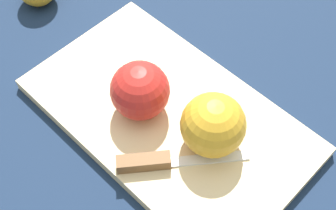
{
  "coord_description": "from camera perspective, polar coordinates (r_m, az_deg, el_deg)",
  "views": [
    {
      "loc": [
        0.22,
        -0.31,
        0.59
      ],
      "look_at": [
        0.0,
        0.0,
        0.04
      ],
      "focal_mm": 50.0,
      "sensor_mm": 36.0,
      "label": 1
    }
  ],
  "objects": [
    {
      "name": "ground_plane",
      "position": [
        0.7,
        0.0,
        -1.82
      ],
      "size": [
        4.0,
        4.0,
        0.0
      ],
      "primitive_type": "plane",
      "color": "#14233D"
    },
    {
      "name": "cutting_board",
      "position": [
        0.69,
        0.0,
        -1.39
      ],
      "size": [
        0.45,
        0.31,
        0.02
      ],
      "color": "#D1B789",
      "rests_on": "ground_plane"
    },
    {
      "name": "apple_half_left",
      "position": [
        0.66,
        -3.45,
        1.76
      ],
      "size": [
        0.09,
        0.09,
        0.09
      ],
      "rotation": [
        0.0,
        0.0,
        4.84
      ],
      "color": "red",
      "rests_on": "cutting_board"
    },
    {
      "name": "apple_half_right",
      "position": [
        0.62,
        5.51,
        -2.42
      ],
      "size": [
        0.09,
        0.09,
        0.09
      ],
      "rotation": [
        0.0,
        0.0,
        2.23
      ],
      "color": "gold",
      "rests_on": "cutting_board"
    },
    {
      "name": "knife",
      "position": [
        0.63,
        -1.78,
        -6.92
      ],
      "size": [
        0.15,
        0.13,
        0.02
      ],
      "rotation": [
        0.0,
        0.0,
        0.72
      ],
      "color": "silver",
      "rests_on": "cutting_board"
    }
  ]
}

